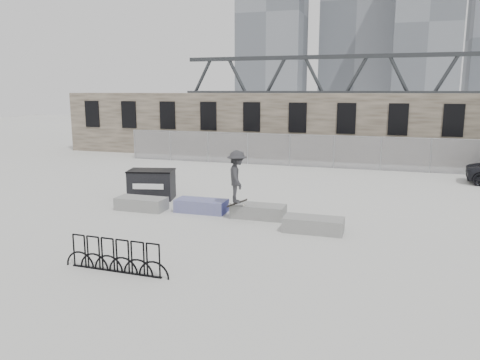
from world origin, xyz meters
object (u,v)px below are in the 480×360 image
(planter_center_left, at_px, (201,205))
(dumpster, at_px, (152,184))
(bike_rack, at_px, (115,256))
(skateboarder, at_px, (237,177))
(planter_center_right, at_px, (258,211))
(planter_far_left, at_px, (141,203))
(planter_offset, at_px, (314,224))

(planter_center_left, bearing_deg, dumpster, 153.45)
(bike_rack, distance_m, skateboarder, 6.09)
(planter_center_right, bearing_deg, planter_far_left, -176.97)
(planter_center_left, bearing_deg, skateboarder, -21.00)
(planter_far_left, bearing_deg, dumpster, 105.66)
(planter_far_left, bearing_deg, planter_offset, -7.39)
(planter_center_right, relative_size, bike_rack, 0.64)
(dumpster, xyz_separation_m, bike_rack, (3.13, -7.90, -0.21))
(planter_far_left, distance_m, planter_offset, 7.09)
(planter_center_left, relative_size, bike_rack, 0.64)
(planter_center_left, bearing_deg, planter_offset, -15.87)
(planter_offset, xyz_separation_m, bike_rack, (-4.42, -5.12, 0.17))
(skateboarder, bearing_deg, dumpster, 41.37)
(dumpster, bearing_deg, planter_offset, -33.40)
(bike_rack, bearing_deg, planter_offset, 49.17)
(planter_center_left, relative_size, planter_offset, 1.00)
(planter_offset, bearing_deg, bike_rack, -130.83)
(dumpster, xyz_separation_m, skateboarder, (4.63, -2.12, 0.97))
(planter_center_left, height_order, dumpster, dumpster)
(planter_offset, height_order, bike_rack, bike_rack)
(planter_far_left, xyz_separation_m, bike_rack, (2.61, -6.03, 0.17))
(planter_far_left, xyz_separation_m, planter_center_left, (2.42, 0.40, 0.00))
(planter_center_right, bearing_deg, planter_center_left, 176.47)
(skateboarder, bearing_deg, planter_far_left, 62.51)
(planter_far_left, distance_m, skateboarder, 4.32)
(planter_far_left, distance_m, dumpster, 1.98)
(planter_far_left, relative_size, planter_offset, 1.00)
(planter_center_left, bearing_deg, planter_far_left, -170.65)
(planter_far_left, bearing_deg, planter_center_left, 9.35)
(planter_offset, xyz_separation_m, skateboarder, (-2.93, 0.66, 1.35))
(dumpster, bearing_deg, bike_rack, -81.56)
(bike_rack, bearing_deg, skateboarder, 75.50)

